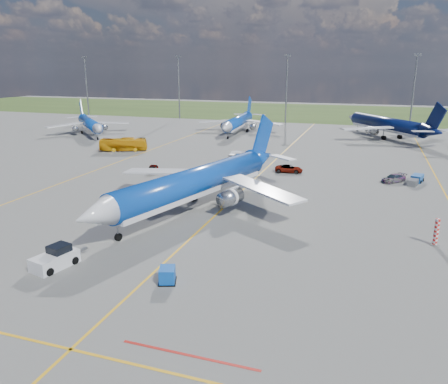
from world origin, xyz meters
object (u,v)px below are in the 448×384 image
(uld_container, at_px, (167,275))
(baggage_tug_c, at_px, (235,155))
(service_car_a, at_px, (153,169))
(main_airliner, at_px, (196,209))
(warning_post, at_px, (436,232))
(apron_bus, at_px, (123,144))
(bg_jet_nnw, at_px, (238,133))
(bg_jet_n, at_px, (385,138))
(pushback_tug, at_px, (56,258))
(service_car_b, at_px, (289,169))
(service_car_c, at_px, (394,178))
(bg_jet_nw, at_px, (91,134))
(baggage_tug_w, at_px, (416,180))

(uld_container, relative_size, baggage_tug_c, 0.40)
(service_car_a, bearing_deg, main_airliner, -65.03)
(warning_post, bearing_deg, apron_bus, 148.39)
(warning_post, bearing_deg, bg_jet_nnw, 121.19)
(bg_jet_n, height_order, baggage_tug_c, bg_jet_n)
(pushback_tug, bearing_deg, main_airliner, 86.82)
(bg_jet_nnw, bearing_deg, baggage_tug_c, -77.53)
(pushback_tug, bearing_deg, apron_bus, 128.08)
(bg_jet_nnw, distance_m, service_car_a, 52.97)
(apron_bus, relative_size, service_car_b, 2.14)
(main_airliner, xyz_separation_m, service_car_c, (26.17, 23.89, 0.67))
(warning_post, xyz_separation_m, service_car_b, (-21.28, 28.66, -0.80))
(service_car_b, xyz_separation_m, service_car_c, (17.97, -1.32, -0.03))
(bg_jet_nw, relative_size, bg_jet_n, 0.82)
(service_car_c, bearing_deg, service_car_a, -127.04)
(uld_container, distance_m, apron_bus, 66.32)
(warning_post, distance_m, service_car_b, 35.71)
(service_car_b, bearing_deg, uld_container, 171.07)
(bg_jet_nw, xyz_separation_m, service_car_c, (80.64, -29.92, 0.67))
(warning_post, height_order, service_car_b, warning_post)
(service_car_c, height_order, baggage_tug_w, service_car_c)
(bg_jet_nw, distance_m, baggage_tug_c, 52.09)
(apron_bus, xyz_separation_m, baggage_tug_w, (61.55, -9.90, -0.92))
(bg_jet_n, distance_m, service_car_a, 70.43)
(bg_jet_n, xyz_separation_m, uld_container, (-20.30, -94.57, 0.69))
(apron_bus, height_order, baggage_tug_c, apron_bus)
(bg_jet_nnw, height_order, baggage_tug_c, bg_jet_nnw)
(warning_post, relative_size, bg_jet_nnw, 0.08)
(uld_container, relative_size, baggage_tug_w, 0.31)
(service_car_a, bearing_deg, pushback_tug, -93.32)
(baggage_tug_w, bearing_deg, uld_container, -101.20)
(apron_bus, bearing_deg, warning_post, -143.81)
(warning_post, height_order, service_car_a, warning_post)
(bg_jet_nw, bearing_deg, bg_jet_nnw, -22.02)
(baggage_tug_w, bearing_deg, main_airliner, -123.45)
(baggage_tug_w, bearing_deg, service_car_b, -165.02)
(baggage_tug_w, bearing_deg, baggage_tug_c, 178.68)
(pushback_tug, distance_m, baggage_tug_w, 57.79)
(service_car_c, bearing_deg, baggage_tug_w, 52.49)
(service_car_b, relative_size, baggage_tug_w, 0.89)
(pushback_tug, bearing_deg, service_car_c, 67.34)
(apron_bus, bearing_deg, main_airliner, -159.30)
(service_car_b, distance_m, service_car_c, 18.02)
(bg_jet_nnw, relative_size, bg_jet_n, 0.88)
(apron_bus, bearing_deg, service_car_a, -158.53)
(main_airliner, xyz_separation_m, pushback_tug, (-6.11, -20.97, 0.84))
(apron_bus, xyz_separation_m, service_car_c, (58.07, -10.43, -0.83))
(bg_jet_nnw, bearing_deg, service_car_a, -93.72)
(service_car_c, relative_size, baggage_tug_w, 0.82)
(main_airliner, height_order, baggage_tug_w, main_airliner)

